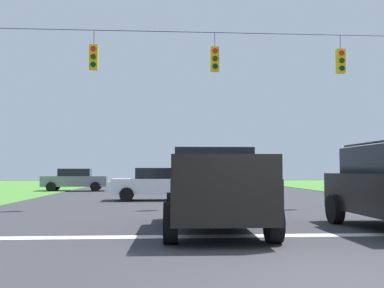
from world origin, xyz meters
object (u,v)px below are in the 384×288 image
Objects in this scene: overhead_signal_span at (217,103)px; pickup_truck at (214,189)px; distant_car_far_parked at (359,179)px; distant_car_crossing_white at (158,183)px; distant_car_oncoming at (75,179)px.

overhead_signal_span reaches higher than pickup_truck.
distant_car_far_parked is at bearing 50.94° from overhead_signal_span.
distant_car_far_parked is at bearing 36.86° from distant_car_crossing_white.
overhead_signal_span reaches higher than distant_car_far_parked.
overhead_signal_span reaches higher than distant_car_crossing_white.
overhead_signal_span is at bearing 82.24° from pickup_truck.
overhead_signal_span is 16.45m from distant_car_oncoming.
distant_car_far_parked is (14.75, 11.06, 0.00)m from distant_car_crossing_white.
pickup_truck is at bearing -82.22° from distant_car_crossing_white.
distant_car_far_parked is (12.44, 15.33, -3.19)m from overhead_signal_span.
distant_car_crossing_white and distant_car_oncoming have the same top height.
distant_car_oncoming is (-7.20, 20.30, -0.18)m from pickup_truck.
overhead_signal_span is 5.81m from distant_car_crossing_white.
distant_car_crossing_white is 0.99× the size of distant_car_oncoming.
distant_car_oncoming is at bearing 109.53° from pickup_truck.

